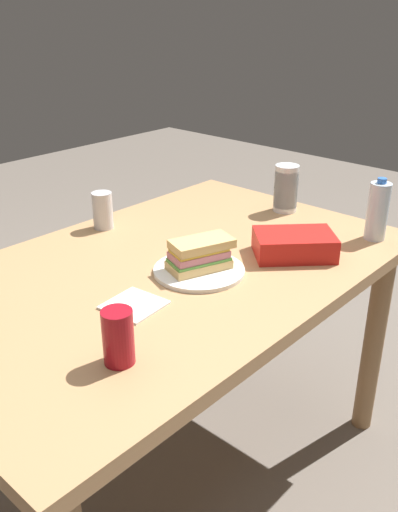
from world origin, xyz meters
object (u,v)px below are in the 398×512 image
soda_can_red (118,337)px  plastic_cup_stack (286,188)px  paper_plate (199,270)px  dining_table (167,297)px  sandwich (200,255)px  chip_bag (294,245)px  soda_can_silver (103,210)px  water_bottle_tall (378,211)px

soda_can_red → plastic_cup_stack: size_ratio=0.73×
paper_plate → plastic_cup_stack: 0.59m
dining_table → sandwich: (0.04, -0.10, 0.16)m
dining_table → soda_can_red: (-0.39, -0.25, 0.16)m
dining_table → plastic_cup_stack: plastic_cup_stack is taller
paper_plate → soda_can_red: 0.45m
soda_can_red → chip_bag: 0.70m
plastic_cup_stack → soda_can_silver: plastic_cup_stack is taller
paper_plate → sandwich: sandwich is taller
paper_plate → soda_can_silver: (0.04, 0.46, 0.06)m
plastic_cup_stack → paper_plate: bearing=-169.5°
dining_table → sandwich: bearing=-69.6°
sandwich → chip_bag: (0.27, -0.13, -0.02)m
paper_plate → chip_bag: chip_bag is taller
water_bottle_tall → soda_can_silver: water_bottle_tall is taller
dining_table → chip_bag: bearing=-37.0°
dining_table → plastic_cup_stack: (0.61, 0.01, 0.19)m
paper_plate → chip_bag: size_ratio=1.10×
paper_plate → water_bottle_tall: bearing=-24.4°
dining_table → plastic_cup_stack: size_ratio=8.62×
soda_can_red → water_bottle_tall: bearing=-5.4°
paper_plate → plastic_cup_stack: size_ratio=1.52×
chip_bag → sandwich: bearing=-162.2°
soda_can_red → chip_bag: (0.69, 0.03, -0.03)m
dining_table → soda_can_red: 0.49m
dining_table → chip_bag: size_ratio=6.26×
plastic_cup_stack → soda_can_red: bearing=-165.1°
sandwich → water_bottle_tall: water_bottle_tall is taller
plastic_cup_stack → sandwich: bearing=-169.5°
soda_can_red → soda_can_silver: bearing=53.4°
water_bottle_tall → sandwich: bearing=155.4°
sandwich → soda_can_silver: (0.03, 0.46, 0.01)m
soda_can_silver → paper_plate: bearing=-94.4°
chip_bag → water_bottle_tall: bearing=21.3°
dining_table → soda_can_silver: (0.07, 0.36, 0.16)m
soda_can_red → plastic_cup_stack: bearing=14.9°
chip_bag → soda_can_silver: bearing=155.9°
paper_plate → chip_bag: bearing=-25.9°
paper_plate → soda_can_silver: size_ratio=2.08×
water_bottle_tall → plastic_cup_stack: bearing=85.9°
paper_plate → plastic_cup_stack: (0.58, 0.11, 0.08)m
chip_bag → paper_plate: bearing=-161.8°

